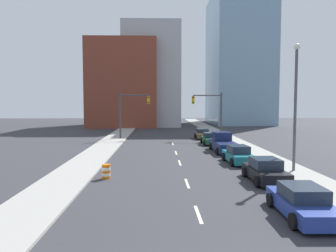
{
  "coord_description": "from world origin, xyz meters",
  "views": [
    {
      "loc": [
        -1.81,
        -7.08,
        5.02
      ],
      "look_at": [
        -0.59,
        32.54,
        2.2
      ],
      "focal_mm": 35.0,
      "sensor_mm": 36.0,
      "label": 1
    }
  ],
  "objects_px": {
    "traffic_signal_left": "(128,109)",
    "pickup_truck_navy": "(223,144)",
    "sedan_green": "(211,139)",
    "sedan_brown": "(202,134)",
    "sedan_black": "(265,171)",
    "sedan_teal": "(238,155)",
    "street_lamp": "(295,99)",
    "traffic_barrel": "(106,171)",
    "sedan_blue": "(302,203)",
    "traffic_signal_right": "(213,109)"
  },
  "relations": [
    {
      "from": "traffic_signal_left",
      "to": "traffic_signal_right",
      "type": "xyz_separation_m",
      "value": [
        11.68,
        0.0,
        0.0
      ]
    },
    {
      "from": "traffic_signal_left",
      "to": "sedan_brown",
      "type": "xyz_separation_m",
      "value": [
        10.31,
        0.54,
        -3.52
      ]
    },
    {
      "from": "traffic_signal_left",
      "to": "traffic_signal_right",
      "type": "relative_size",
      "value": 1.0
    },
    {
      "from": "sedan_teal",
      "to": "sedan_brown",
      "type": "xyz_separation_m",
      "value": [
        -0.41,
        18.96,
        -0.04
      ]
    },
    {
      "from": "traffic_signal_left",
      "to": "sedan_black",
      "type": "distance_m",
      "value": 27.32
    },
    {
      "from": "pickup_truck_navy",
      "to": "traffic_signal_right",
      "type": "bearing_deg",
      "value": 84.39
    },
    {
      "from": "traffic_barrel",
      "to": "sedan_blue",
      "type": "bearing_deg",
      "value": -38.01
    },
    {
      "from": "traffic_signal_left",
      "to": "pickup_truck_navy",
      "type": "height_order",
      "value": "traffic_signal_left"
    },
    {
      "from": "sedan_green",
      "to": "sedan_brown",
      "type": "height_order",
      "value": "sedan_green"
    },
    {
      "from": "traffic_signal_left",
      "to": "street_lamp",
      "type": "relative_size",
      "value": 0.7
    },
    {
      "from": "sedan_black",
      "to": "sedan_green",
      "type": "distance_m",
      "value": 18.93
    },
    {
      "from": "sedan_teal",
      "to": "sedan_black",
      "type": "bearing_deg",
      "value": -91.8
    },
    {
      "from": "traffic_signal_right",
      "to": "street_lamp",
      "type": "xyz_separation_m",
      "value": [
        2.19,
        -22.07,
        1.12
      ]
    },
    {
      "from": "traffic_barrel",
      "to": "pickup_truck_navy",
      "type": "bearing_deg",
      "value": 49.12
    },
    {
      "from": "traffic_signal_right",
      "to": "traffic_barrel",
      "type": "bearing_deg",
      "value": -115.06
    },
    {
      "from": "traffic_signal_left",
      "to": "pickup_truck_navy",
      "type": "xyz_separation_m",
      "value": [
        10.77,
        -11.94,
        -3.35
      ]
    },
    {
      "from": "sedan_blue",
      "to": "sedan_green",
      "type": "relative_size",
      "value": 1.08
    },
    {
      "from": "sedan_black",
      "to": "sedan_teal",
      "type": "relative_size",
      "value": 1.01
    },
    {
      "from": "sedan_black",
      "to": "sedan_teal",
      "type": "distance_m",
      "value": 6.4
    },
    {
      "from": "traffic_signal_right",
      "to": "sedan_green",
      "type": "bearing_deg",
      "value": -101.52
    },
    {
      "from": "traffic_signal_left",
      "to": "sedan_black",
      "type": "bearing_deg",
      "value": -66.31
    },
    {
      "from": "traffic_signal_left",
      "to": "pickup_truck_navy",
      "type": "distance_m",
      "value": 16.42
    },
    {
      "from": "street_lamp",
      "to": "traffic_barrel",
      "type": "bearing_deg",
      "value": -173.12
    },
    {
      "from": "traffic_signal_right",
      "to": "pickup_truck_navy",
      "type": "bearing_deg",
      "value": -94.38
    },
    {
      "from": "traffic_signal_left",
      "to": "sedan_black",
      "type": "height_order",
      "value": "traffic_signal_left"
    },
    {
      "from": "street_lamp",
      "to": "sedan_black",
      "type": "distance_m",
      "value": 6.12
    },
    {
      "from": "traffic_signal_left",
      "to": "sedan_blue",
      "type": "bearing_deg",
      "value": -71.65
    },
    {
      "from": "street_lamp",
      "to": "sedan_blue",
      "type": "xyz_separation_m",
      "value": [
        -3.49,
        -9.24,
        -4.63
      ]
    },
    {
      "from": "sedan_blue",
      "to": "pickup_truck_navy",
      "type": "relative_size",
      "value": 0.79
    },
    {
      "from": "traffic_signal_left",
      "to": "traffic_signal_right",
      "type": "distance_m",
      "value": 11.68
    },
    {
      "from": "sedan_black",
      "to": "sedan_teal",
      "type": "bearing_deg",
      "value": 90.45
    },
    {
      "from": "traffic_barrel",
      "to": "street_lamp",
      "type": "height_order",
      "value": "street_lamp"
    },
    {
      "from": "sedan_green",
      "to": "sedan_black",
      "type": "bearing_deg",
      "value": -89.67
    },
    {
      "from": "traffic_signal_right",
      "to": "sedan_black",
      "type": "distance_m",
      "value": 25.07
    },
    {
      "from": "traffic_signal_right",
      "to": "sedan_black",
      "type": "xyz_separation_m",
      "value": [
        -0.79,
        -24.81,
        -3.47
      ]
    },
    {
      "from": "traffic_barrel",
      "to": "sedan_green",
      "type": "height_order",
      "value": "sedan_green"
    },
    {
      "from": "traffic_barrel",
      "to": "sedan_brown",
      "type": "bearing_deg",
      "value": 68.17
    },
    {
      "from": "traffic_signal_right",
      "to": "sedan_black",
      "type": "bearing_deg",
      "value": -91.83
    },
    {
      "from": "traffic_barrel",
      "to": "sedan_teal",
      "type": "height_order",
      "value": "sedan_teal"
    },
    {
      "from": "sedan_green",
      "to": "pickup_truck_navy",
      "type": "bearing_deg",
      "value": -88.2
    },
    {
      "from": "traffic_signal_left",
      "to": "sedan_teal",
      "type": "height_order",
      "value": "traffic_signal_left"
    },
    {
      "from": "sedan_black",
      "to": "sedan_brown",
      "type": "bearing_deg",
      "value": 90.3
    },
    {
      "from": "sedan_teal",
      "to": "sedan_green",
      "type": "xyz_separation_m",
      "value": [
        -0.24,
        12.53,
        -0.02
      ]
    },
    {
      "from": "sedan_black",
      "to": "sedan_green",
      "type": "bearing_deg",
      "value": 90.23
    },
    {
      "from": "sedan_brown",
      "to": "sedan_black",
      "type": "bearing_deg",
      "value": -86.14
    },
    {
      "from": "traffic_signal_right",
      "to": "sedan_blue",
      "type": "distance_m",
      "value": 31.53
    },
    {
      "from": "traffic_signal_right",
      "to": "sedan_teal",
      "type": "relative_size",
      "value": 1.48
    },
    {
      "from": "traffic_signal_left",
      "to": "sedan_black",
      "type": "xyz_separation_m",
      "value": [
        10.89,
        -24.81,
        -3.47
      ]
    },
    {
      "from": "sedan_blue",
      "to": "sedan_teal",
      "type": "height_order",
      "value": "sedan_teal"
    },
    {
      "from": "sedan_blue",
      "to": "pickup_truck_navy",
      "type": "xyz_separation_m",
      "value": [
        0.38,
        19.37,
        0.15
      ]
    }
  ]
}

